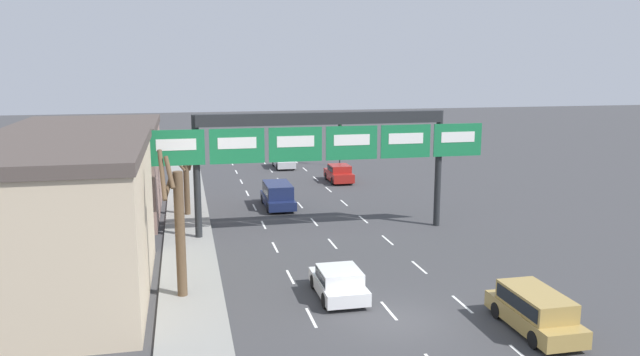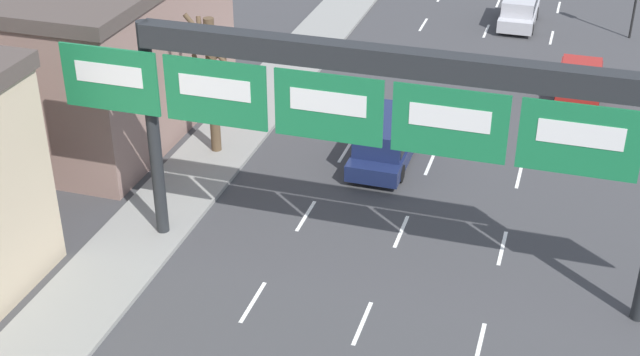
% 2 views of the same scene
% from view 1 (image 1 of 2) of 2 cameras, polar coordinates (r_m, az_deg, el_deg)
% --- Properties ---
extents(ground_plane, '(220.00, 220.00, 0.00)m').
position_cam_1_polar(ground_plane, '(25.79, 7.03, -12.79)').
color(ground_plane, '#3D3D3F').
extents(sidewalk_left, '(2.80, 110.00, 0.15)m').
position_cam_1_polar(sidewalk_left, '(24.46, -11.51, -14.08)').
color(sidewalk_left, gray).
rests_on(sidewalk_left, ground_plane).
extents(lane_dashes, '(6.72, 67.00, 0.01)m').
position_cam_1_polar(lane_dashes, '(38.06, 0.25, -4.98)').
color(lane_dashes, white).
rests_on(lane_dashes, ground_plane).
extents(sign_gantry, '(20.09, 0.70, 7.28)m').
position_cam_1_polar(sign_gantry, '(36.89, 0.27, 3.82)').
color(sign_gantry, '#232628').
rests_on(sign_gantry, ground_plane).
extents(building_near, '(10.24, 12.35, 6.84)m').
position_cam_1_polar(building_near, '(29.37, -25.42, -3.79)').
color(building_near, '#C6B293').
rests_on(building_near, ground_plane).
extents(building_far, '(8.89, 11.09, 6.36)m').
position_cam_1_polar(building_far, '(43.75, -20.28, 0.68)').
color(building_far, gray).
rests_on(building_far, ground_plane).
extents(suv_gold, '(1.82, 4.61, 1.60)m').
position_cam_1_polar(suv_gold, '(25.71, 19.05, -11.23)').
color(suv_gold, '#A88947').
rests_on(suv_gold, ground_plane).
extents(car_white, '(1.92, 3.92, 1.34)m').
position_cam_1_polar(car_white, '(27.69, 1.73, -9.45)').
color(car_white, silver).
rests_on(car_white, ground_plane).
extents(suv_navy, '(1.97, 4.81, 1.75)m').
position_cam_1_polar(suv_navy, '(44.41, -3.88, -1.46)').
color(suv_navy, '#19234C').
rests_on(suv_navy, ground_plane).
extents(suv_silver, '(1.80, 4.13, 1.59)m').
position_cam_1_polar(suv_silver, '(61.12, -3.35, 1.76)').
color(suv_silver, '#B7B7BC').
rests_on(suv_silver, ground_plane).
extents(car_red, '(1.84, 3.96, 1.52)m').
position_cam_1_polar(car_red, '(53.74, 1.75, 0.47)').
color(car_red, maroon).
rests_on(car_red, ground_plane).
extents(traffic_light_near_gantry, '(0.30, 0.35, 4.81)m').
position_cam_1_polar(traffic_light_near_gantry, '(61.69, 1.83, 4.23)').
color(traffic_light_near_gantry, black).
rests_on(traffic_light_near_gantry, ground_plane).
extents(tree_bare_closest, '(1.88, 2.00, 5.64)m').
position_cam_1_polar(tree_bare_closest, '(42.22, -12.12, 0.70)').
color(tree_bare_closest, brown).
rests_on(tree_bare_closest, sidewalk_left).
extents(tree_bare_second, '(1.04, 1.48, 6.40)m').
position_cam_1_polar(tree_bare_second, '(27.44, -12.86, -4.28)').
color(tree_bare_second, brown).
rests_on(tree_bare_second, sidewalk_left).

